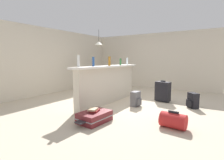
% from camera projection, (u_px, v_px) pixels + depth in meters
% --- Properties ---
extents(ground_plane, '(13.00, 13.00, 0.05)m').
position_uv_depth(ground_plane, '(124.00, 102.00, 5.58)').
color(ground_plane, beige).
extents(wall_back, '(6.60, 0.10, 2.50)m').
position_uv_depth(wall_back, '(58.00, 61.00, 7.07)').
color(wall_back, beige).
rests_on(wall_back, ground_plane).
extents(wall_right, '(0.10, 6.00, 2.50)m').
position_uv_depth(wall_right, '(150.00, 61.00, 8.13)').
color(wall_right, beige).
rests_on(wall_right, ground_plane).
extents(partition_half_wall, '(2.80, 0.20, 1.09)m').
position_uv_depth(partition_half_wall, '(109.00, 85.00, 5.34)').
color(partition_half_wall, beige).
rests_on(partition_half_wall, ground_plane).
extents(bar_countertop, '(2.96, 0.40, 0.05)m').
position_uv_depth(bar_countertop, '(109.00, 66.00, 5.27)').
color(bar_countertop, white).
rests_on(bar_countertop, partition_half_wall).
extents(bottle_white, '(0.07, 0.07, 0.30)m').
position_uv_depth(bottle_white, '(78.00, 61.00, 4.23)').
color(bottle_white, silver).
rests_on(bottle_white, bar_countertop).
extents(bottle_blue, '(0.06, 0.06, 0.26)m').
position_uv_depth(bottle_blue, '(93.00, 62.00, 4.77)').
color(bottle_blue, '#284C89').
rests_on(bottle_blue, bar_countertop).
extents(bottle_amber, '(0.07, 0.07, 0.27)m').
position_uv_depth(bottle_amber, '(109.00, 61.00, 5.22)').
color(bottle_amber, '#9E661E').
rests_on(bottle_amber, bar_countertop).
extents(bottle_green, '(0.06, 0.06, 0.22)m').
position_uv_depth(bottle_green, '(121.00, 62.00, 5.70)').
color(bottle_green, '#2D6B38').
rests_on(bottle_green, bar_countertop).
extents(bottle_clear, '(0.07, 0.07, 0.24)m').
position_uv_depth(bottle_clear, '(127.00, 61.00, 6.28)').
color(bottle_clear, silver).
rests_on(bottle_clear, bar_countertop).
extents(dining_table, '(1.10, 0.80, 0.74)m').
position_uv_depth(dining_table, '(101.00, 76.00, 7.14)').
color(dining_table, '#332319').
rests_on(dining_table, ground_plane).
extents(dining_chair_near_partition, '(0.45, 0.45, 0.93)m').
position_uv_depth(dining_chair_near_partition, '(112.00, 80.00, 6.85)').
color(dining_chair_near_partition, '#4C331E').
rests_on(dining_chair_near_partition, ground_plane).
extents(pendant_lamp, '(0.34, 0.34, 0.65)m').
position_uv_depth(pendant_lamp, '(99.00, 43.00, 6.95)').
color(pendant_lamp, black).
extents(suitcase_flat_maroon, '(0.85, 0.54, 0.22)m').
position_uv_depth(suitcase_flat_maroon, '(94.00, 117.00, 3.71)').
color(suitcase_flat_maroon, maroon).
rests_on(suitcase_flat_maroon, ground_plane).
extents(backpack_grey, '(0.30, 0.27, 0.42)m').
position_uv_depth(backpack_grey, '(136.00, 99.00, 4.95)').
color(backpack_grey, slate).
rests_on(backpack_grey, ground_plane).
extents(backpack_black, '(0.34, 0.34, 0.42)m').
position_uv_depth(backpack_black, '(193.00, 101.00, 4.75)').
color(backpack_black, black).
rests_on(backpack_black, ground_plane).
extents(duffel_bag_red, '(0.34, 0.50, 0.34)m').
position_uv_depth(duffel_bag_red, '(173.00, 120.00, 3.38)').
color(duffel_bag_red, red).
rests_on(duffel_bag_red, ground_plane).
extents(suitcase_upright_black, '(0.31, 0.47, 0.67)m').
position_uv_depth(suitcase_upright_black, '(163.00, 91.00, 5.46)').
color(suitcase_upright_black, black).
rests_on(suitcase_upright_black, ground_plane).
extents(book_stack, '(0.30, 0.22, 0.07)m').
position_uv_depth(book_stack, '(94.00, 110.00, 3.70)').
color(book_stack, '#AD2D2D').
rests_on(book_stack, suitcase_flat_maroon).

